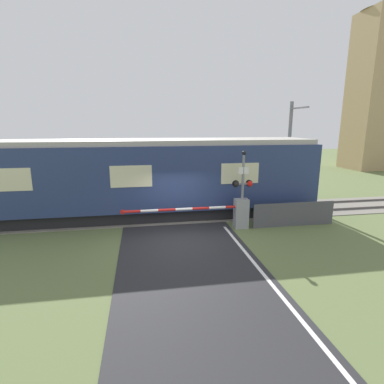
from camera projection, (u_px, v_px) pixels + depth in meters
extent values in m
plane|color=#5B6B3D|center=(181.00, 238.00, 12.20)|extent=(80.00, 80.00, 0.00)
cube|color=slate|center=(172.00, 214.00, 15.36)|extent=(36.00, 3.20, 0.03)
cube|color=#595451|center=(174.00, 217.00, 14.65)|extent=(36.00, 0.08, 0.10)
cube|color=#595451|center=(171.00, 209.00, 16.04)|extent=(36.00, 0.08, 0.10)
cube|color=black|center=(134.00, 211.00, 14.98)|extent=(16.58, 2.61, 0.60)
cube|color=navy|center=(132.00, 176.00, 14.59)|extent=(18.02, 3.07, 2.99)
cube|color=#ADA89E|center=(131.00, 142.00, 14.23)|extent=(17.66, 2.83, 0.24)
cube|color=beige|center=(240.00, 173.00, 13.86)|extent=(1.80, 0.02, 0.96)
cube|color=beige|center=(131.00, 176.00, 13.05)|extent=(1.80, 0.02, 0.96)
cube|color=beige|center=(8.00, 180.00, 12.24)|extent=(1.80, 0.02, 0.96)
cube|color=gray|center=(241.00, 213.00, 13.31)|extent=(0.60, 0.44, 1.33)
cylinder|color=gray|center=(241.00, 206.00, 13.24)|extent=(0.16, 0.16, 0.18)
cylinder|color=red|center=(233.00, 207.00, 13.18)|extent=(0.73, 0.11, 0.11)
cylinder|color=white|center=(217.00, 208.00, 13.06)|extent=(0.73, 0.11, 0.11)
cylinder|color=red|center=(201.00, 208.00, 12.94)|extent=(0.73, 0.11, 0.11)
cylinder|color=white|center=(184.00, 209.00, 12.82)|extent=(0.73, 0.11, 0.11)
cylinder|color=red|center=(167.00, 210.00, 12.70)|extent=(0.73, 0.11, 0.11)
cylinder|color=white|center=(149.00, 211.00, 12.58)|extent=(0.73, 0.11, 0.11)
cylinder|color=red|center=(132.00, 212.00, 12.46)|extent=(0.73, 0.11, 0.11)
cylinder|color=red|center=(123.00, 212.00, 12.40)|extent=(0.20, 0.02, 0.20)
cylinder|color=gray|center=(242.00, 192.00, 13.10)|extent=(0.11, 0.11, 3.25)
cube|color=gray|center=(243.00, 184.00, 13.02)|extent=(0.73, 0.07, 0.07)
sphere|color=black|center=(236.00, 184.00, 12.92)|extent=(0.24, 0.24, 0.24)
sphere|color=red|center=(250.00, 184.00, 13.02)|extent=(0.24, 0.24, 0.24)
cylinder|color=black|center=(236.00, 184.00, 13.03)|extent=(0.30, 0.06, 0.30)
cylinder|color=black|center=(249.00, 183.00, 13.13)|extent=(0.30, 0.06, 0.30)
cube|color=white|center=(244.00, 171.00, 12.85)|extent=(0.46, 0.02, 0.30)
sphere|color=black|center=(244.00, 153.00, 12.72)|extent=(0.18, 0.18, 0.18)
cylinder|color=slate|center=(288.00, 152.00, 17.78)|extent=(0.20, 0.20, 5.82)
cube|color=slate|center=(300.00, 108.00, 16.36)|extent=(0.10, 1.80, 0.08)
cube|color=tan|center=(374.00, 94.00, 29.68)|extent=(3.89, 3.89, 14.99)
cube|color=#4C4C51|center=(294.00, 214.00, 13.57)|extent=(3.85, 0.06, 1.10)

